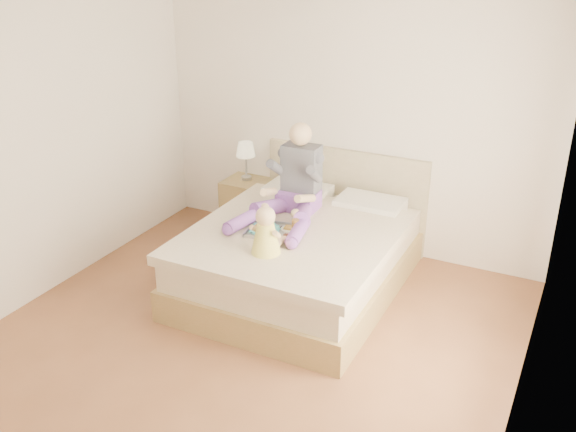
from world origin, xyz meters
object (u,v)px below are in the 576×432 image
at_px(bed, 303,253).
at_px(nightstand, 247,205).
at_px(baby, 266,234).
at_px(tray, 274,229).
at_px(adult, 293,188).

height_order(bed, nightstand, bed).
relative_size(nightstand, baby, 1.42).
bearing_deg(tray, adult, 85.63).
relative_size(adult, baby, 2.53).
distance_m(adult, baby, 0.81).
relative_size(bed, nightstand, 3.85).
relative_size(nightstand, tray, 1.16).
distance_m(bed, baby, 0.78).
relative_size(adult, tray, 2.06).
bearing_deg(bed, baby, -92.20).
relative_size(bed, baby, 5.49).
xyz_separation_m(bed, adult, (-0.18, 0.16, 0.54)).
height_order(adult, baby, adult).
distance_m(bed, tray, 0.45).
bearing_deg(baby, bed, 90.96).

